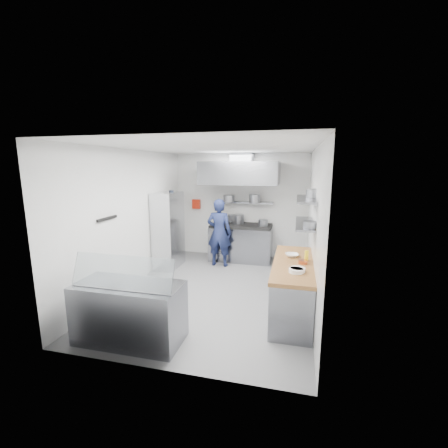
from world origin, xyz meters
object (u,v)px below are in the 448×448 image
(gas_range, at_px, (241,243))
(chef, at_px, (219,233))
(wire_rack, at_px, (168,230))
(display_case, at_px, (130,312))

(gas_range, xyz_separation_m, chef, (-0.44, -0.59, 0.40))
(gas_range, bearing_deg, wire_rack, -149.22)
(chef, xyz_separation_m, wire_rack, (-1.19, -0.38, 0.08))
(gas_range, xyz_separation_m, wire_rack, (-1.63, -0.97, 0.48))
(gas_range, height_order, wire_rack, wire_rack)
(chef, height_order, display_case, chef)
(wire_rack, distance_m, display_case, 3.26)
(gas_range, distance_m, chef, 0.84)
(gas_range, relative_size, display_case, 1.07)
(display_case, bearing_deg, chef, 83.51)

